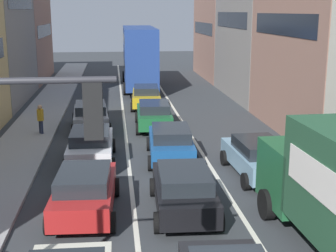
{
  "coord_description": "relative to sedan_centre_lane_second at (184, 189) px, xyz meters",
  "views": [
    {
      "loc": [
        -2.24,
        -7.69,
        6.37
      ],
      "look_at": [
        0.0,
        12.0,
        1.6
      ],
      "focal_mm": 51.28,
      "sensor_mm": 36.0,
      "label": 1
    }
  ],
  "objects": [
    {
      "name": "sidewalk_left",
      "position": [
        -6.6,
        13.36,
        -0.73
      ],
      "size": [
        2.6,
        64.0,
        0.14
      ],
      "primitive_type": "cube",
      "color": "#9B9B9B",
      "rests_on": "ground"
    },
    {
      "name": "lane_stripe_left",
      "position": [
        -1.6,
        13.36,
        -0.79
      ],
      "size": [
        0.16,
        60.0,
        0.01
      ],
      "primitive_type": "cube",
      "color": "silver",
      "rests_on": "ground"
    },
    {
      "name": "lane_stripe_right",
      "position": [
        1.8,
        13.36,
        -0.79
      ],
      "size": [
        0.16,
        60.0,
        0.01
      ],
      "primitive_type": "cube",
      "color": "silver",
      "rests_on": "ground"
    },
    {
      "name": "building_row_right",
      "position": [
        10.0,
        15.61,
        4.09
      ],
      "size": [
        7.2,
        43.9,
        10.72
      ],
      "rotation": [
        0.0,
        0.0,
        -1.57
      ],
      "color": "#936B5B",
      "rests_on": "ground"
    },
    {
      "name": "sedan_centre_lane_second",
      "position": [
        0.0,
        0.0,
        0.0
      ],
      "size": [
        2.19,
        4.36,
        1.49
      ],
      "rotation": [
        0.0,
        0.0,
        1.53
      ],
      "color": "black",
      "rests_on": "ground"
    },
    {
      "name": "wagon_left_lane_second",
      "position": [
        -3.15,
        0.24,
        0.0
      ],
      "size": [
        2.23,
        4.38,
        1.49
      ],
      "rotation": [
        0.0,
        0.0,
        1.52
      ],
      "color": "#A51E1E",
      "rests_on": "ground"
    },
    {
      "name": "hatchback_centre_lane_third",
      "position": [
        0.25,
        5.65,
        0.0
      ],
      "size": [
        2.25,
        4.39,
        1.49
      ],
      "rotation": [
        0.0,
        0.0,
        1.52
      ],
      "color": "#194C8C",
      "rests_on": "ground"
    },
    {
      "name": "sedan_left_lane_third",
      "position": [
        -3.19,
        5.61,
        0.0
      ],
      "size": [
        2.1,
        4.32,
        1.49
      ],
      "rotation": [
        0.0,
        0.0,
        1.56
      ],
      "color": "silver",
      "rests_on": "ground"
    },
    {
      "name": "coupe_centre_lane_fourth",
      "position": [
        0.02,
        11.5,
        0.0
      ],
      "size": [
        2.18,
        4.36,
        1.49
      ],
      "rotation": [
        0.0,
        0.0,
        1.54
      ],
      "color": "#19592D",
      "rests_on": "ground"
    },
    {
      "name": "sedan_left_lane_fourth",
      "position": [
        -3.45,
        11.67,
        0.0
      ],
      "size": [
        2.25,
        4.39,
        1.49
      ],
      "rotation": [
        0.0,
        0.0,
        1.62
      ],
      "color": "gray",
      "rests_on": "ground"
    },
    {
      "name": "sedan_centre_lane_fifth",
      "position": [
        -0.01,
        17.43,
        0.0
      ],
      "size": [
        2.25,
        4.39,
        1.49
      ],
      "rotation": [
        0.0,
        0.0,
        1.52
      ],
      "color": "#B29319",
      "rests_on": "ground"
    },
    {
      "name": "sedan_right_lane_behind_truck",
      "position": [
        3.41,
        3.19,
        0.0
      ],
      "size": [
        2.21,
        4.37,
        1.49
      ],
      "rotation": [
        0.0,
        0.0,
        1.61
      ],
      "color": "#759EB7",
      "rests_on": "ground"
    },
    {
      "name": "bus_mid_queue_primary",
      "position": [
        0.01,
        25.69,
        2.03
      ],
      "size": [
        2.89,
        10.53,
        5.06
      ],
      "rotation": [
        0.0,
        0.0,
        1.56
      ],
      "color": "navy",
      "rests_on": "ground"
    },
    {
      "name": "pedestrian_mid_sidewalk",
      "position": [
        -5.98,
        10.54,
        0.15
      ],
      "size": [
        0.34,
        0.49,
        1.66
      ],
      "rotation": [
        0.0,
        0.0,
        3.62
      ],
      "color": "#262D47",
      "rests_on": "ground"
    }
  ]
}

